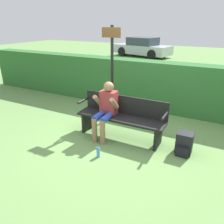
{
  "coord_description": "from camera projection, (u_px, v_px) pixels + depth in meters",
  "views": [
    {
      "loc": [
        1.77,
        -3.82,
        2.35
      ],
      "look_at": [
        -0.15,
        -0.1,
        0.61
      ],
      "focal_mm": 35.0,
      "sensor_mm": 36.0,
      "label": 1
    }
  ],
  "objects": [
    {
      "name": "backpack",
      "position": [
        184.0,
        144.0,
        4.14
      ],
      "size": [
        0.3,
        0.34,
        0.42
      ],
      "color": "black",
      "rests_on": "ground"
    },
    {
      "name": "signpost",
      "position": [
        112.0,
        68.0,
        5.19
      ],
      "size": [
        0.47,
        0.09,
        2.28
      ],
      "color": "black",
      "rests_on": "ground"
    },
    {
      "name": "hedge_back",
      "position": [
        151.0,
        85.0,
        6.17
      ],
      "size": [
        12.0,
        0.54,
        1.35
      ],
      "color": "#2D662D",
      "rests_on": "ground"
    },
    {
      "name": "water_bottle",
      "position": [
        98.0,
        152.0,
        4.06
      ],
      "size": [
        0.06,
        0.06,
        0.21
      ],
      "color": "#4C8CCC",
      "rests_on": "ground"
    },
    {
      "name": "parked_car",
      "position": [
        142.0,
        47.0,
        15.51
      ],
      "size": [
        4.28,
        2.47,
        1.32
      ],
      "rotation": [
        0.0,
        0.0,
        -0.23
      ],
      "color": "#B7BCC6",
      "rests_on": "ground"
    },
    {
      "name": "ground_plane",
      "position": [
        120.0,
        137.0,
        4.79
      ],
      "size": [
        40.0,
        40.0,
        0.0
      ],
      "primitive_type": "plane",
      "color": "#668E4C"
    },
    {
      "name": "park_bench",
      "position": [
        122.0,
        116.0,
        4.66
      ],
      "size": [
        1.91,
        0.46,
        0.89
      ],
      "color": "black",
      "rests_on": "ground"
    },
    {
      "name": "person_seated",
      "position": [
        106.0,
        107.0,
        4.6
      ],
      "size": [
        0.48,
        0.62,
        1.2
      ],
      "color": "#993333",
      "rests_on": "ground"
    }
  ]
}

